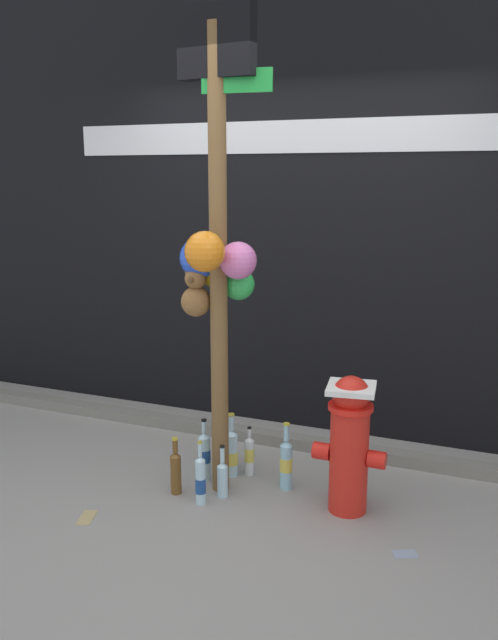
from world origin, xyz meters
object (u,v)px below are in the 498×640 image
object	(u,v)px
fire_hydrant	(349,441)
bottle_3	(204,455)
bottle_5	(249,455)
bottle_1	(231,452)
bottle_2	(222,477)
bottle_7	(226,443)
bottle_0	(286,463)
bottle_6	(176,470)
bottle_4	(201,480)
memorial_post	(216,241)

from	to	relation	value
fire_hydrant	bottle_3	xyz separation A→B (m)	(-0.91, 0.04, -0.25)
fire_hydrant	bottle_3	size ratio (longest dim) A/B	1.99
bottle_5	bottle_1	bearing A→B (deg)	-152.67
bottle_2	bottle_5	size ratio (longest dim) A/B	1.00
bottle_1	bottle_7	size ratio (longest dim) A/B	1.00
bottle_2	bottle_3	distance (m)	0.25
fire_hydrant	bottle_0	world-z (taller)	fire_hydrant
bottle_3	bottle_6	size ratio (longest dim) A/B	1.13
bottle_0	bottle_1	size ratio (longest dim) A/B	1.02
bottle_0	bottle_5	world-z (taller)	bottle_0
bottle_4	bottle_3	bearing A→B (deg)	111.36
bottle_1	bottle_5	bearing A→B (deg)	27.33
fire_hydrant	bottle_5	distance (m)	0.76
bottle_0	memorial_post	bearing A→B (deg)	-160.74
bottle_3	bottle_7	world-z (taller)	bottle_7
bottle_3	bottle_7	bearing A→B (deg)	77.39
memorial_post	bottle_0	size ratio (longest dim) A/B	6.45
fire_hydrant	bottle_2	distance (m)	0.78
bottle_1	bottle_6	xyz separation A→B (m)	(-0.21, -0.34, -0.01)
bottle_1	bottle_0	bearing A→B (deg)	-6.41
bottle_0	bottle_6	world-z (taller)	bottle_0
bottle_3	bottle_5	bearing A→B (deg)	35.80
bottle_0	bottle_5	xyz separation A→B (m)	(-0.27, 0.09, -0.03)
bottle_5	bottle_0	bearing A→B (deg)	-18.92
bottle_3	bottle_6	distance (m)	0.24
memorial_post	bottle_3	distance (m)	1.33
fire_hydrant	bottle_1	distance (m)	0.83
bottle_1	bottle_2	bearing A→B (deg)	-77.49
bottle_6	bottle_5	bearing A→B (deg)	51.48
bottle_7	bottle_4	bearing A→B (deg)	-82.93
bottle_2	bottle_3	xyz separation A→B (m)	(-0.19, 0.16, 0.04)
fire_hydrant	bottle_7	size ratio (longest dim) A/B	1.92
memorial_post	bottle_5	size ratio (longest dim) A/B	8.48
bottle_0	bottle_1	world-z (taller)	bottle_0
fire_hydrant	bottle_2	xyz separation A→B (m)	(-0.72, -0.12, -0.29)
fire_hydrant	bottle_0	bearing A→B (deg)	164.62
bottle_6	bottle_7	distance (m)	0.46
bottle_0	bottle_2	size ratio (longest dim) A/B	1.31
bottle_0	fire_hydrant	bearing A→B (deg)	-15.38
fire_hydrant	bottle_7	xyz separation A→B (m)	(-0.86, 0.25, -0.25)
bottle_1	bottle_4	bearing A→B (deg)	-93.20
memorial_post	bottle_5	world-z (taller)	memorial_post
bottle_2	bottle_7	xyz separation A→B (m)	(-0.14, 0.37, 0.04)
bottle_0	bottle_7	world-z (taller)	bottle_0
bottle_5	fire_hydrant	bearing A→B (deg)	-16.83
bottle_5	bottle_3	bearing A→B (deg)	-144.20
bottle_1	bottle_3	size ratio (longest dim) A/B	1.04
bottle_2	bottle_3	bearing A→B (deg)	140.73
fire_hydrant	bottle_5	xyz separation A→B (m)	(-0.68, 0.20, -0.28)
fire_hydrant	bottle_4	xyz separation A→B (m)	(-0.80, -0.24, -0.27)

